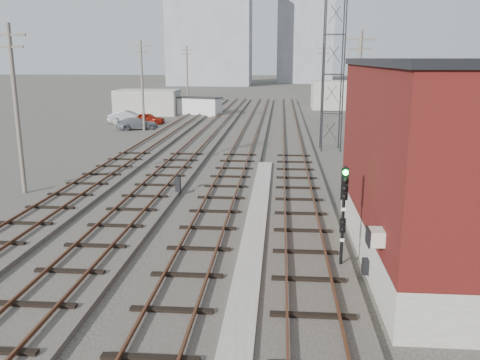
# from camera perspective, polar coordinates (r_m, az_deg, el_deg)

# --- Properties ---
(ground) EXTENTS (320.00, 320.00, 0.00)m
(ground) POSITION_cam_1_polar(r_m,az_deg,el_deg) (66.41, 3.31, 7.25)
(ground) COLOR #282621
(ground) RESTS_ON ground
(track_right) EXTENTS (3.20, 90.00, 0.39)m
(track_right) POSITION_cam_1_polar(r_m,az_deg,el_deg) (45.57, 5.82, 4.46)
(track_right) COLOR #332D28
(track_right) RESTS_ON ground
(track_mid_right) EXTENTS (3.20, 90.00, 0.39)m
(track_mid_right) POSITION_cam_1_polar(r_m,az_deg,el_deg) (45.66, 0.78, 4.55)
(track_mid_right) COLOR #332D28
(track_mid_right) RESTS_ON ground
(track_mid_left) EXTENTS (3.20, 90.00, 0.39)m
(track_mid_left) POSITION_cam_1_polar(r_m,az_deg,el_deg) (46.10, -4.20, 4.60)
(track_mid_left) COLOR #332D28
(track_mid_left) RESTS_ON ground
(track_left) EXTENTS (3.20, 90.00, 0.39)m
(track_left) POSITION_cam_1_polar(r_m,az_deg,el_deg) (46.87, -9.05, 4.61)
(track_left) COLOR #332D28
(track_left) RESTS_ON ground
(platform_curb) EXTENTS (0.90, 28.00, 0.26)m
(platform_curb) POSITION_cam_1_polar(r_m,az_deg,el_deg) (21.25, 1.63, -6.01)
(platform_curb) COLOR gray
(platform_curb) RESTS_ON ground
(brick_building) EXTENTS (6.54, 12.20, 7.22)m
(brick_building) POSITION_cam_1_polar(r_m,az_deg,el_deg) (19.31, 22.60, 1.72)
(brick_building) COLOR gray
(brick_building) RESTS_ON ground
(lattice_tower) EXTENTS (1.60, 1.60, 15.00)m
(lattice_tower) POSITION_cam_1_polar(r_m,az_deg,el_deg) (41.19, 10.47, 13.68)
(lattice_tower) COLOR black
(lattice_tower) RESTS_ON ground
(utility_pole_left_a) EXTENTS (1.80, 0.24, 9.00)m
(utility_pole_left_a) POSITION_cam_1_polar(r_m,az_deg,el_deg) (29.63, -23.84, 7.68)
(utility_pole_left_a) COLOR #595147
(utility_pole_left_a) RESTS_ON ground
(utility_pole_left_b) EXTENTS (1.80, 0.24, 9.00)m
(utility_pole_left_b) POSITION_cam_1_polar(r_m,az_deg,el_deg) (52.94, -10.92, 10.65)
(utility_pole_left_b) COLOR #595147
(utility_pole_left_b) RESTS_ON ground
(utility_pole_left_c) EXTENTS (1.80, 0.24, 9.00)m
(utility_pole_left_c) POSITION_cam_1_polar(r_m,az_deg,el_deg) (77.32, -5.95, 11.65)
(utility_pole_left_c) COLOR #595147
(utility_pole_left_c) RESTS_ON ground
(utility_pole_right_a) EXTENTS (1.80, 0.24, 9.00)m
(utility_pole_right_a) POSITION_cam_1_polar(r_m,az_deg,el_deg) (34.45, 13.10, 9.13)
(utility_pole_right_a) COLOR #595147
(utility_pole_right_a) RESTS_ON ground
(utility_pole_right_b) EXTENTS (1.80, 0.24, 9.00)m
(utility_pole_right_b) POSITION_cam_1_polar(r_m,az_deg,el_deg) (64.24, 9.25, 11.18)
(utility_pole_right_b) COLOR #595147
(utility_pole_right_b) RESTS_ON ground
(apartment_left) EXTENTS (22.00, 14.00, 30.00)m
(apartment_left) POSITION_cam_1_polar(r_m,az_deg,el_deg) (142.55, -3.40, 16.63)
(apartment_left) COLOR gray
(apartment_left) RESTS_ON ground
(apartment_right) EXTENTS (16.00, 12.00, 26.00)m
(apartment_right) POSITION_cam_1_polar(r_m,az_deg,el_deg) (156.24, 7.26, 15.54)
(apartment_right) COLOR gray
(apartment_right) RESTS_ON ground
(shed_left) EXTENTS (8.00, 5.00, 3.20)m
(shed_left) POSITION_cam_1_polar(r_m,az_deg,el_deg) (68.51, -10.32, 8.60)
(shed_left) COLOR gray
(shed_left) RESTS_ON ground
(shed_right) EXTENTS (6.00, 6.00, 4.00)m
(shed_right) POSITION_cam_1_polar(r_m,az_deg,el_deg) (76.55, 10.36, 9.39)
(shed_right) COLOR gray
(shed_right) RESTS_ON ground
(signal_mast) EXTENTS (0.40, 0.40, 3.70)m
(signal_mast) POSITION_cam_1_polar(r_m,az_deg,el_deg) (17.73, 11.53, -3.51)
(signal_mast) COLOR gray
(signal_mast) RESTS_ON ground
(switch_stand) EXTENTS (0.28, 0.28, 1.15)m
(switch_stand) POSITION_cam_1_polar(r_m,az_deg,el_deg) (27.63, -6.98, -0.58)
(switch_stand) COLOR black
(switch_stand) RESTS_ON ground
(site_trailer) EXTENTS (6.05, 3.93, 2.35)m
(site_trailer) POSITION_cam_1_polar(r_m,az_deg,el_deg) (66.31, -4.57, 8.25)
(site_trailer) COLOR silver
(site_trailer) RESTS_ON ground
(car_red) EXTENTS (3.73, 1.57, 1.26)m
(car_red) POSITION_cam_1_polar(r_m,az_deg,el_deg) (58.27, -10.26, 6.81)
(car_red) COLOR maroon
(car_red) RESTS_ON ground
(car_silver) EXTENTS (4.44, 1.68, 1.45)m
(car_silver) POSITION_cam_1_polar(r_m,az_deg,el_deg) (59.06, -12.42, 6.89)
(car_silver) COLOR #979A9E
(car_silver) RESTS_ON ground
(car_grey) EXTENTS (4.59, 3.24, 1.23)m
(car_grey) POSITION_cam_1_polar(r_m,az_deg,el_deg) (54.10, -11.47, 6.24)
(car_grey) COLOR slate
(car_grey) RESTS_ON ground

